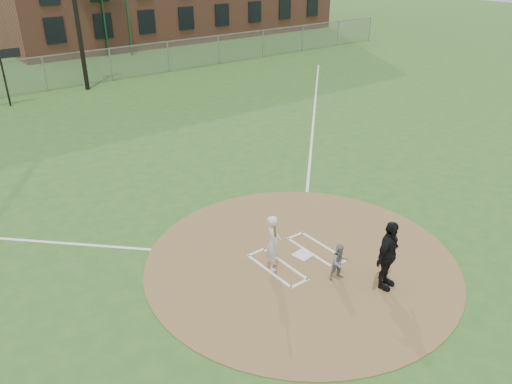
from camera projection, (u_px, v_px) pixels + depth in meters
ground at (301, 261)px, 13.52m from camera, size 140.00×140.00×0.00m
dirt_circle at (301, 261)px, 13.51m from camera, size 8.40×8.40×0.02m
home_plate at (303, 255)px, 13.71m from camera, size 0.52×0.52×0.03m
foul_line_first at (314, 117)px, 24.81m from camera, size 17.04×17.04×0.01m
catcher at (340, 262)px, 12.56m from camera, size 0.58×0.51×1.00m
umpire at (388, 255)px, 12.08m from camera, size 1.15×0.71×1.84m
batters_boxes at (297, 258)px, 13.61m from camera, size 2.08×1.88×0.01m
batter_at_plate at (274, 242)px, 12.86m from camera, size 0.85×0.98×1.78m
outfield_fence at (45, 74)px, 28.70m from camera, size 56.08×0.08×2.03m
scoreboard_sign at (0, 60)px, 25.45m from camera, size 2.00×0.10×2.93m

